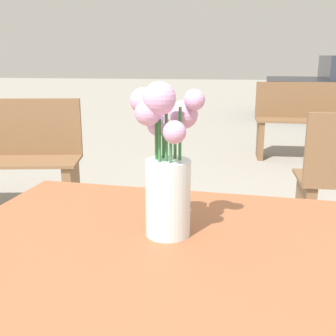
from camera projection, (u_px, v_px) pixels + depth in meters
table_front at (149, 286)px, 0.96m from camera, size 0.99×0.85×0.74m
flower_vase at (167, 173)px, 0.94m from camera, size 0.16×0.15×0.35m
bench_far at (320, 119)px, 4.72m from camera, size 1.42×0.37×0.85m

